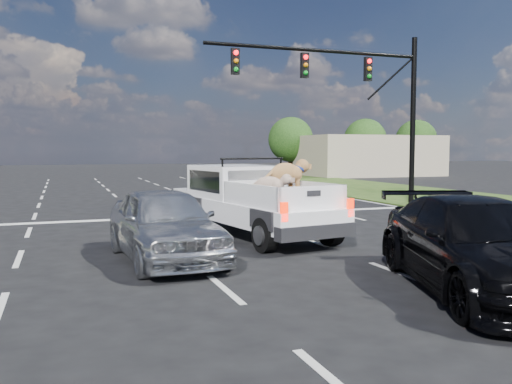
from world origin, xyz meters
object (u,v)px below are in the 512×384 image
Objects in this scene: black_coupe at (478,245)px; traffic_signal at (363,91)px; silver_sedan at (165,224)px; pickup_truck at (253,199)px.

traffic_signal is at bearing 85.28° from black_coupe.
silver_sedan reaches higher than black_coupe.
pickup_truck reaches higher than silver_sedan.
black_coupe is at bearing -48.16° from silver_sedan.
pickup_truck is at bearing 120.69° from black_coupe.
traffic_signal is 9.19m from pickup_truck.
pickup_truck is at bearing 36.43° from silver_sedan.
black_coupe is (-5.00, -12.07, -3.94)m from traffic_signal.
traffic_signal is at bearing 35.34° from silver_sedan.
pickup_truck is 1.11× the size of black_coupe.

